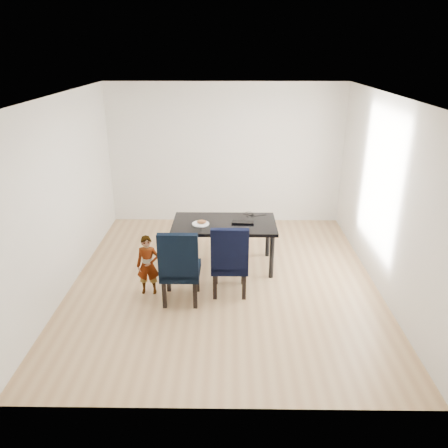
{
  "coord_description": "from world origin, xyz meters",
  "views": [
    {
      "loc": [
        0.08,
        -5.77,
        3.3
      ],
      "look_at": [
        0.0,
        0.2,
        0.85
      ],
      "focal_mm": 35.0,
      "sensor_mm": 36.0,
      "label": 1
    }
  ],
  "objects_px": {
    "chair_right": "(230,258)",
    "plate": "(201,224)",
    "dining_table": "(224,245)",
    "chair_left": "(181,264)",
    "child": "(148,265)",
    "laptop": "(243,221)"
  },
  "relations": [
    {
      "from": "chair_right",
      "to": "child",
      "type": "relative_size",
      "value": 1.22
    },
    {
      "from": "dining_table",
      "to": "chair_right",
      "type": "xyz_separation_m",
      "value": [
        0.09,
        -0.78,
        0.16
      ]
    },
    {
      "from": "chair_left",
      "to": "laptop",
      "type": "bearing_deg",
      "value": 50.17
    },
    {
      "from": "chair_right",
      "to": "plate",
      "type": "height_order",
      "value": "chair_right"
    },
    {
      "from": "dining_table",
      "to": "chair_left",
      "type": "bearing_deg",
      "value": -120.01
    },
    {
      "from": "plate",
      "to": "laptop",
      "type": "xyz_separation_m",
      "value": [
        0.65,
        0.11,
        0.01
      ]
    },
    {
      "from": "chair_right",
      "to": "plate",
      "type": "relative_size",
      "value": 4.03
    },
    {
      "from": "dining_table",
      "to": "chair_right",
      "type": "bearing_deg",
      "value": -83.74
    },
    {
      "from": "chair_right",
      "to": "plate",
      "type": "xyz_separation_m",
      "value": [
        -0.45,
        0.71,
        0.23
      ]
    },
    {
      "from": "child",
      "to": "laptop",
      "type": "distance_m",
      "value": 1.64
    },
    {
      "from": "chair_right",
      "to": "laptop",
      "type": "bearing_deg",
      "value": 76.0
    },
    {
      "from": "chair_left",
      "to": "chair_right",
      "type": "xyz_separation_m",
      "value": [
        0.67,
        0.23,
        -0.01
      ]
    },
    {
      "from": "plate",
      "to": "laptop",
      "type": "distance_m",
      "value": 0.66
    },
    {
      "from": "dining_table",
      "to": "plate",
      "type": "xyz_separation_m",
      "value": [
        -0.36,
        -0.07,
        0.38
      ]
    },
    {
      "from": "dining_table",
      "to": "laptop",
      "type": "xyz_separation_m",
      "value": [
        0.29,
        0.04,
        0.39
      ]
    },
    {
      "from": "child",
      "to": "plate",
      "type": "relative_size",
      "value": 3.32
    },
    {
      "from": "laptop",
      "to": "child",
      "type": "bearing_deg",
      "value": 36.75
    },
    {
      "from": "dining_table",
      "to": "chair_left",
      "type": "relative_size",
      "value": 1.47
    },
    {
      "from": "dining_table",
      "to": "chair_right",
      "type": "height_order",
      "value": "chair_right"
    },
    {
      "from": "plate",
      "to": "laptop",
      "type": "height_order",
      "value": "laptop"
    },
    {
      "from": "dining_table",
      "to": "child",
      "type": "height_order",
      "value": "child"
    },
    {
      "from": "chair_right",
      "to": "child",
      "type": "height_order",
      "value": "chair_right"
    }
  ]
}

